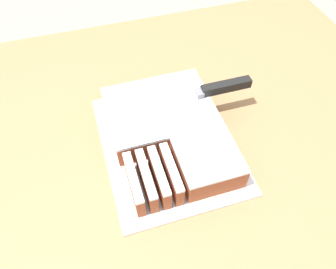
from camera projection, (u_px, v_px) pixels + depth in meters
The scene contains 4 objects.
countertop at pixel (160, 237), 1.11m from camera, with size 1.40×1.10×0.94m.
cake_board at pixel (168, 143), 0.76m from camera, with size 0.29×0.37×0.01m.
cake at pixel (169, 131), 0.74m from camera, with size 0.24×0.32×0.06m.
knife at pixel (210, 91), 0.76m from camera, with size 0.35×0.03×0.02m.
Camera 1 is at (-0.10, -0.40, 1.55)m, focal length 35.00 mm.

